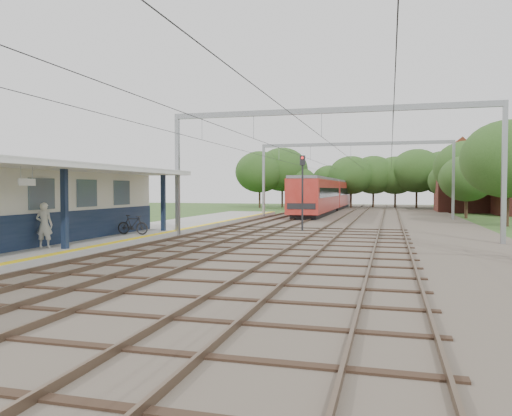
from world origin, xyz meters
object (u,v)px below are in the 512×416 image
(bicycle, at_px, (133,225))
(signal_post, at_px, (302,182))
(person, at_px, (44,225))
(train, at_px, (327,194))

(bicycle, relative_size, signal_post, 0.35)
(person, height_order, train, train)
(person, relative_size, bicycle, 1.08)
(bicycle, distance_m, signal_post, 11.09)
(signal_post, bearing_deg, train, 79.73)
(train, xyz_separation_m, signal_post, (1.85, -28.23, 1.07))
(bicycle, xyz_separation_m, train, (5.85, 35.87, 1.26))
(person, distance_m, train, 42.58)
(person, height_order, bicycle, person)
(train, bearing_deg, bicycle, -99.27)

